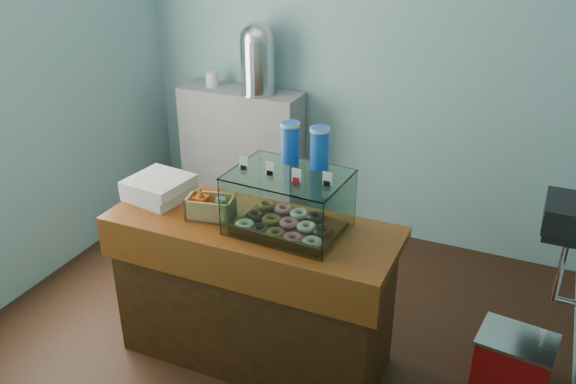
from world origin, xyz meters
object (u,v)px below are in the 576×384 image
at_px(display_case, 291,198).
at_px(red_cooler, 513,363).
at_px(coffee_urn, 258,56).
at_px(counter, 253,291).

height_order(display_case, red_cooler, display_case).
bearing_deg(display_case, red_cooler, 16.12).
bearing_deg(coffee_urn, counter, -64.89).
bearing_deg(display_case, counter, -163.98).
distance_m(counter, red_cooler, 1.49).
bearing_deg(coffee_urn, red_cooler, -29.83).
bearing_deg(counter, display_case, 12.80).
bearing_deg(counter, red_cooler, 12.89).
bearing_deg(red_cooler, display_case, -160.06).
distance_m(counter, display_case, 0.65).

